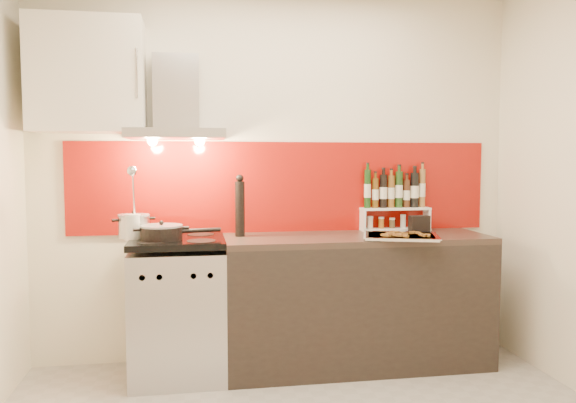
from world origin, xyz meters
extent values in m
cube|color=silver|center=(0.00, 1.40, 1.30)|extent=(3.40, 0.02, 2.60)
cube|color=#991008|center=(0.05, 1.39, 1.22)|extent=(3.00, 0.02, 0.64)
cube|color=#B7B7BA|center=(-0.70, 1.10, 0.42)|extent=(0.60, 0.60, 0.84)
cube|color=black|center=(-0.70, 0.81, 0.33)|extent=(0.50, 0.02, 0.40)
cube|color=#B7B7BA|center=(-0.70, 0.81, 0.72)|extent=(0.56, 0.02, 0.12)
cube|color=#FF190C|center=(-0.70, 0.81, 0.72)|extent=(0.10, 0.01, 0.04)
cube|color=black|center=(-0.70, 1.10, 0.89)|extent=(0.60, 0.60, 0.04)
cube|color=black|center=(0.50, 1.10, 0.43)|extent=(1.80, 0.60, 0.86)
cube|color=#32261E|center=(0.50, 1.10, 0.88)|extent=(1.80, 0.60, 0.04)
cube|color=#B7B7BA|center=(-0.70, 1.15, 1.58)|extent=(0.62, 0.50, 0.06)
cube|color=#B7B7BA|center=(-0.70, 1.30, 1.86)|extent=(0.30, 0.18, 0.50)
sphere|color=#FFD18C|center=(-0.85, 1.15, 1.54)|extent=(0.07, 0.07, 0.07)
sphere|color=#FFD18C|center=(-0.55, 1.15, 1.54)|extent=(0.07, 0.07, 0.07)
cube|color=white|center=(-1.25, 1.22, 1.95)|extent=(0.70, 0.35, 0.72)
cylinder|color=#B7B7BA|center=(-0.98, 1.18, 0.98)|extent=(0.20, 0.20, 0.14)
cylinder|color=#99999E|center=(-0.98, 1.18, 1.06)|extent=(0.20, 0.20, 0.01)
sphere|color=black|center=(-0.98, 1.18, 1.07)|extent=(0.03, 0.03, 0.03)
cylinder|color=black|center=(-0.80, 1.04, 0.95)|extent=(0.26, 0.26, 0.08)
cylinder|color=#99999E|center=(-0.80, 1.04, 1.00)|extent=(0.27, 0.27, 0.01)
sphere|color=black|center=(-0.80, 1.04, 1.02)|extent=(0.03, 0.03, 0.03)
cylinder|color=black|center=(-0.55, 1.09, 0.96)|extent=(0.25, 0.08, 0.03)
cylinder|color=silver|center=(-0.98, 1.11, 0.98)|extent=(0.10, 0.10, 0.17)
cylinder|color=silver|center=(-0.97, 1.11, 1.20)|extent=(0.01, 0.08, 0.31)
sphere|color=silver|center=(-0.97, 1.04, 1.35)|extent=(0.07, 0.07, 0.07)
cylinder|color=black|center=(-0.29, 1.19, 1.08)|extent=(0.07, 0.07, 0.37)
sphere|color=black|center=(-0.29, 1.19, 1.29)|extent=(0.05, 0.05, 0.05)
cube|color=white|center=(0.86, 1.33, 0.91)|extent=(0.51, 0.14, 0.01)
cube|color=white|center=(0.61, 1.33, 0.98)|extent=(0.01, 0.14, 0.14)
cube|color=white|center=(1.10, 1.33, 0.98)|extent=(0.02, 0.14, 0.14)
cube|color=white|center=(0.86, 1.33, 1.06)|extent=(0.51, 0.14, 0.02)
cylinder|color=#143311|center=(0.65, 1.33, 1.20)|extent=(0.05, 0.05, 0.28)
cylinder|color=#56370E|center=(0.71, 1.33, 1.17)|extent=(0.05, 0.05, 0.21)
cylinder|color=black|center=(0.77, 1.33, 1.19)|extent=(0.05, 0.05, 0.24)
cylinder|color=brown|center=(0.83, 1.33, 1.18)|extent=(0.05, 0.05, 0.23)
cylinder|color=#1B3613|center=(0.89, 1.33, 1.20)|extent=(0.06, 0.06, 0.26)
cylinder|color=#422111|center=(0.94, 1.33, 1.17)|extent=(0.05, 0.05, 0.20)
cylinder|color=black|center=(1.01, 1.33, 1.19)|extent=(0.06, 0.06, 0.25)
cylinder|color=brown|center=(1.06, 1.33, 1.21)|extent=(0.04, 0.04, 0.28)
cylinder|color=beige|center=(0.67, 1.33, 0.95)|extent=(0.04, 0.04, 0.08)
cylinder|color=#A35D1B|center=(0.75, 1.33, 0.95)|extent=(0.04, 0.04, 0.07)
cylinder|color=brown|center=(0.84, 1.33, 0.95)|extent=(0.04, 0.04, 0.06)
cylinder|color=silver|center=(0.92, 1.33, 0.96)|extent=(0.04, 0.04, 0.09)
cube|color=black|center=(0.98, 1.17, 0.96)|extent=(0.15, 0.08, 0.12)
cube|color=silver|center=(0.75, 0.92, 0.91)|extent=(0.55, 0.48, 0.01)
cube|color=silver|center=(0.75, 0.92, 0.92)|extent=(0.57, 0.50, 0.01)
cube|color=red|center=(0.75, 0.92, 0.92)|extent=(0.50, 0.43, 0.01)
cube|color=brown|center=(0.73, 1.00, 0.93)|extent=(0.02, 0.06, 0.02)
cube|color=brown|center=(0.71, 0.96, 0.93)|extent=(0.05, 0.06, 0.02)
cube|color=brown|center=(0.73, 1.01, 0.93)|extent=(0.06, 0.04, 0.02)
cube|color=brown|center=(0.87, 0.96, 0.93)|extent=(0.04, 0.06, 0.02)
cube|color=brown|center=(0.76, 0.91, 0.93)|extent=(0.06, 0.05, 0.02)
cube|color=brown|center=(0.88, 0.82, 0.93)|extent=(0.06, 0.05, 0.02)
cube|color=brown|center=(0.67, 0.93, 0.93)|extent=(0.02, 0.06, 0.02)
cube|color=brown|center=(0.90, 0.81, 0.93)|extent=(0.04, 0.06, 0.02)
cube|color=brown|center=(0.76, 0.94, 0.93)|extent=(0.05, 0.06, 0.02)
cube|color=brown|center=(0.62, 0.87, 0.93)|extent=(0.05, 0.06, 0.02)
cube|color=brown|center=(0.70, 0.86, 0.93)|extent=(0.06, 0.05, 0.02)
cube|color=brown|center=(0.72, 0.87, 0.93)|extent=(0.03, 0.06, 0.02)
cube|color=brown|center=(0.74, 0.82, 0.93)|extent=(0.03, 0.06, 0.02)
cube|color=brown|center=(0.64, 0.87, 0.93)|extent=(0.03, 0.06, 0.02)
cube|color=brown|center=(0.85, 0.96, 0.93)|extent=(0.06, 0.03, 0.02)
cube|color=brown|center=(0.86, 0.86, 0.93)|extent=(0.02, 0.06, 0.02)
camera|label=1|loc=(-0.59, -2.56, 1.42)|focal=35.00mm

